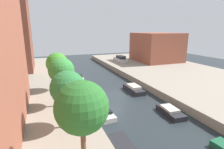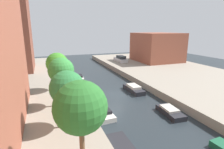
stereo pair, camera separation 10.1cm
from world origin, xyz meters
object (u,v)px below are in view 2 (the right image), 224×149
Objects in this scene: street_tree_2 at (61,71)px; moored_boat_left_3 at (85,92)px; moored_boat_right_3 at (134,89)px; low_block_right at (157,47)px; moored_boat_left_1 at (123,149)px; street_tree_1 at (67,88)px; moored_boat_right_2 at (170,112)px; moored_boat_left_2 at (103,114)px; parked_car at (121,59)px; street_tree_3 at (57,64)px; moored_boat_left_4 at (79,78)px; street_tree_0 at (81,108)px.

moored_boat_left_3 is (3.45, 5.15, -4.47)m from street_tree_2.
low_block_right is at bearing 48.03° from moored_boat_right_3.
street_tree_2 is 9.90m from moored_boat_left_1.
street_tree_1 is 11.44m from moored_boat_right_2.
moored_boat_left_3 is 7.12m from moored_boat_right_3.
moored_boat_right_3 is (6.62, 5.92, 0.08)m from moored_boat_left_2.
parked_car is 1.31× the size of moored_boat_right_2.
parked_car reaches higher than moored_boat_left_3.
moored_boat_left_3 is at bearing -6.75° from street_tree_3.
low_block_right is 35.69m from street_tree_1.
street_tree_3 is 23.70m from parked_car.
street_tree_3 is 5.47m from moored_boat_left_3.
parked_car is at bearing 77.94° from moored_boat_right_2.
parked_car is at bearing 37.55° from moored_boat_left_4.
moored_boat_right_2 is 0.86× the size of moored_boat_right_3.
moored_boat_left_4 is 0.82× the size of moored_boat_right_3.
parked_car is (16.40, 27.06, -2.75)m from street_tree_1.
street_tree_3 is at bearing 137.39° from moored_boat_right_2.
moored_boat_right_3 is at bearing 53.25° from street_tree_0.
street_tree_0 is at bearing -90.00° from street_tree_1.
street_tree_3 is 1.35× the size of moored_boat_right_2.
street_tree_0 is at bearing -147.44° from moored_boat_left_1.
moored_boat_right_2 is (-14.75, -24.67, -4.17)m from low_block_right.
street_tree_3 is 15.13m from moored_boat_right_2.
moored_boat_right_3 is (10.42, 13.95, -4.65)m from street_tree_0.
low_block_right is 39.84m from street_tree_0.
moored_boat_right_2 is at bearing -42.61° from street_tree_3.
moored_boat_left_3 is (0.05, 13.24, 0.10)m from moored_boat_left_1.
street_tree_3 is at bearing 173.25° from moored_boat_left_3.
moored_boat_right_2 is (6.90, -2.04, -0.01)m from moored_boat_left_2.
moored_boat_right_2 is 7.97m from moored_boat_right_3.
parked_car reaches higher than moored_boat_left_1.
moored_boat_left_2 is (3.80, 2.40, -4.04)m from street_tree_1.
moored_boat_left_4 reaches higher than moored_boat_left_3.
moored_boat_left_3 is at bearing 70.57° from street_tree_1.
moored_boat_left_1 is 8.23m from moored_boat_right_2.
parked_car is 1.12× the size of moored_boat_right_3.
moored_boat_right_2 is at bearing -16.51° from moored_boat_left_2.
street_tree_1 reaches higher than moored_boat_left_2.
low_block_right reaches higher than moored_boat_left_2.
street_tree_2 is at bearing -107.23° from moored_boat_left_4.
low_block_right is 9.70m from parked_car.
moored_boat_left_2 reaches higher than moored_boat_left_1.
parked_car is at bearing 63.36° from street_tree_0.
moored_boat_left_4 reaches higher than moored_boat_right_2.
moored_boat_left_2 is 7.19m from moored_boat_right_2.
street_tree_2 reaches higher than moored_boat_right_2.
moored_boat_left_4 is 11.22m from moored_boat_right_3.
low_block_right is 1.92× the size of street_tree_0.
street_tree_2 is 27.96m from parked_car.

